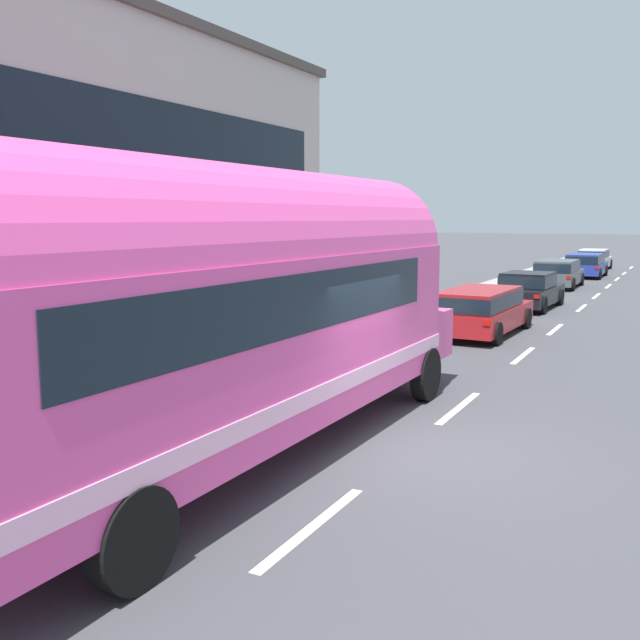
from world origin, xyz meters
TOP-DOWN VIEW (x-y plane):
  - ground_plane at (0.00, 0.00)m, footprint 300.00×300.00m
  - lane_markings at (-2.74, 12.98)m, footprint 4.02×80.00m
  - sidewalk_slab at (-4.82, 10.00)m, footprint 1.86×90.00m
  - painted_bus at (-1.96, -1.95)m, footprint 2.71×12.35m
  - car_lead at (-1.79, 10.75)m, footprint 2.10×4.87m
  - car_second at (-1.83, 17.76)m, footprint 2.11×4.52m
  - car_third at (-2.15, 26.52)m, footprint 1.98×4.56m
  - car_fourth at (-1.75, 33.69)m, footprint 2.04×4.48m
  - car_fifth at (-2.06, 40.09)m, footprint 1.97×4.81m

SIDE VIEW (x-z plane):
  - ground_plane at x=0.00m, z-range 0.00..0.00m
  - lane_markings at x=-2.74m, z-range 0.00..0.01m
  - sidewalk_slab at x=-4.82m, z-range 0.00..0.15m
  - car_second at x=-1.83m, z-range 0.05..1.42m
  - car_fifth at x=-2.06m, z-range 0.06..1.43m
  - car_third at x=-2.15m, z-range 0.10..1.47m
  - car_fourth at x=-1.75m, z-range 0.11..1.48m
  - car_lead at x=-1.79m, z-range 0.12..1.49m
  - painted_bus at x=-1.96m, z-range 0.24..4.36m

